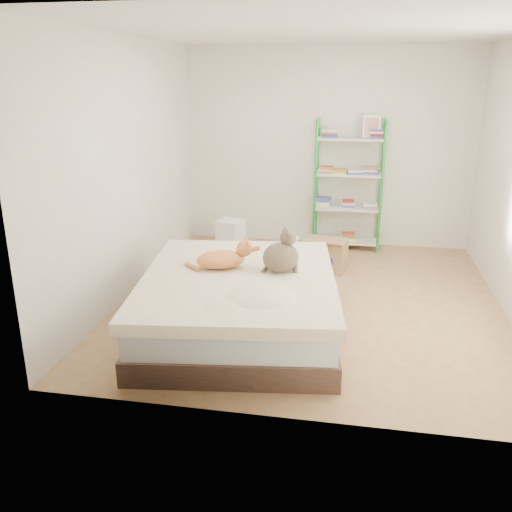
% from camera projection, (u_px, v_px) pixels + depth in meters
% --- Properties ---
extents(room, '(3.81, 4.21, 2.61)m').
position_uv_depth(room, '(315.00, 175.00, 5.22)').
color(room, tan).
rests_on(room, ground).
extents(bed, '(1.94, 2.30, 0.54)m').
position_uv_depth(bed, '(239.00, 303.00, 4.86)').
color(bed, brown).
rests_on(bed, ground).
extents(orange_cat, '(0.58, 0.45, 0.21)m').
position_uv_depth(orange_cat, '(221.00, 257.00, 4.91)').
color(orange_cat, '#EB8C45').
rests_on(orange_cat, bed).
extents(grey_cat, '(0.43, 0.41, 0.40)m').
position_uv_depth(grey_cat, '(281.00, 251.00, 4.79)').
color(grey_cat, '#6E5F49').
rests_on(grey_cat, bed).
extents(shelf_unit, '(0.88, 0.36, 1.74)m').
position_uv_depth(shelf_unit, '(349.00, 184.00, 7.06)').
color(shelf_unit, green).
rests_on(shelf_unit, ground).
extents(cardboard_box, '(0.57, 0.56, 0.41)m').
position_uv_depth(cardboard_box, '(324.00, 254.00, 6.47)').
color(cardboard_box, tan).
rests_on(cardboard_box, ground).
extents(white_bin, '(0.43, 0.40, 0.39)m').
position_uv_depth(white_bin, '(231.00, 234.00, 7.23)').
color(white_bin, white).
rests_on(white_bin, ground).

